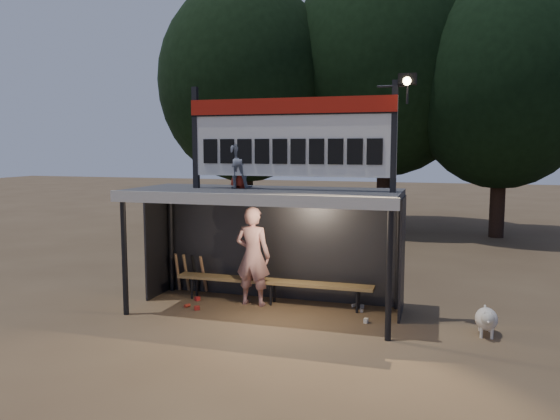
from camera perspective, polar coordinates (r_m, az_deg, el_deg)
name	(u,v)px	position (r m, az deg, el deg)	size (l,w,h in m)	color
ground	(264,312)	(10.50, -1.70, -10.56)	(80.00, 80.00, 0.00)	brown
player	(253,256)	(10.73, -2.86, -4.82)	(0.71, 0.47, 1.95)	silver
child_a	(239,159)	(10.31, -4.35, 5.34)	(0.54, 0.42, 1.11)	gray
child_b	(239,165)	(10.41, -4.32, 4.74)	(0.43, 0.28, 0.89)	#B12B1B
dugout_shelter	(268,213)	(10.35, -1.31, -0.36)	(5.10, 2.08, 2.32)	#3B3B3D
scoreboard_assembly	(293,134)	(9.87, 1.32, 7.91)	(4.10, 0.27, 1.99)	black
bench	(272,282)	(10.89, -0.79, -7.57)	(4.00, 0.35, 0.48)	#987947
tree_left	(246,82)	(20.94, -3.60, 13.20)	(6.46, 6.46, 9.27)	black
tree_mid	(386,64)	(21.36, 11.00, 14.72)	(7.22, 7.22, 10.36)	black
tree_right	(503,85)	(20.22, 22.25, 12.04)	(6.08, 6.08, 8.72)	#2F1D15
dog	(486,319)	(9.77, 20.77, -10.61)	(0.36, 0.81, 0.49)	silver
bats	(191,273)	(11.83, -9.33, -6.53)	(0.68, 0.35, 0.84)	#926944
litter	(287,308)	(10.61, 0.75, -10.16)	(3.56, 1.19, 0.08)	#A3231C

